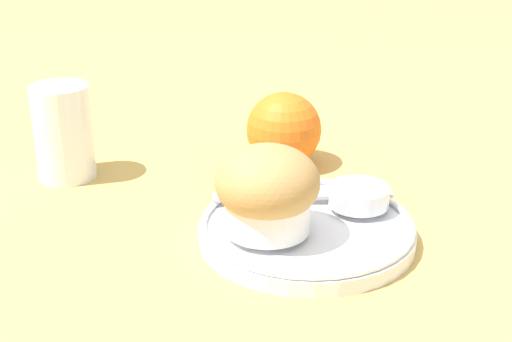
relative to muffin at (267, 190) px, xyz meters
name	(u,v)px	position (x,y,z in m)	size (l,w,h in m)	color
ground_plane	(315,228)	(0.06, 0.02, -0.06)	(3.00, 3.00, 0.00)	tan
plate	(307,229)	(0.04, 0.00, -0.05)	(0.20, 0.20, 0.02)	white
muffin	(267,190)	(0.00, 0.00, 0.00)	(0.09, 0.09, 0.08)	silver
cream_ramekin	(359,195)	(0.10, 0.01, -0.03)	(0.06, 0.06, 0.02)	silver
berry_pair	(276,194)	(0.03, 0.05, -0.03)	(0.02, 0.01, 0.01)	maroon
butter_knife	(304,195)	(0.06, 0.05, -0.04)	(0.17, 0.07, 0.00)	#B7B7BC
orange_fruit	(284,130)	(0.09, 0.17, -0.02)	(0.08, 0.08, 0.08)	orange
juice_glass	(63,132)	(-0.14, 0.23, -0.01)	(0.06, 0.06, 0.10)	silver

